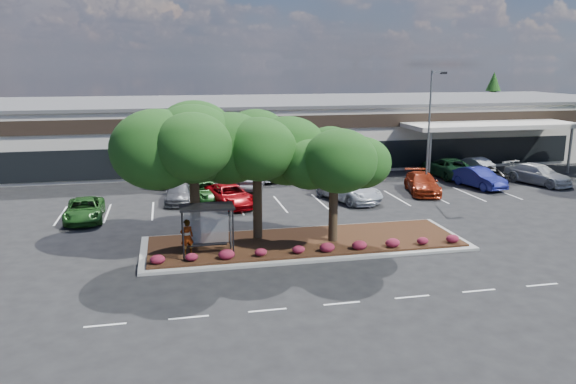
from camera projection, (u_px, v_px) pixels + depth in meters
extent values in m
plane|color=black|center=(363.00, 267.00, 28.03)|extent=(160.00, 160.00, 0.00)
cube|color=beige|center=(256.00, 130.00, 59.75)|extent=(80.00, 20.00, 6.00)
cube|color=#4E4E50|center=(255.00, 101.00, 59.07)|extent=(80.40, 20.40, 0.30)
cube|color=black|center=(273.00, 123.00, 49.78)|extent=(80.00, 0.25, 1.20)
cube|color=black|center=(274.00, 158.00, 50.49)|extent=(60.00, 0.18, 2.60)
cube|color=#B4160C|center=(205.00, 124.00, 48.47)|extent=(6.00, 0.12, 1.00)
cube|color=beige|center=(491.00, 125.00, 51.67)|extent=(16.00, 5.00, 0.40)
cylinder|color=slate|center=(430.00, 156.00, 48.83)|extent=(0.24, 0.24, 4.20)
cylinder|color=slate|center=(570.00, 151.00, 51.73)|extent=(0.24, 0.24, 4.20)
cube|color=gray|center=(305.00, 244.00, 31.41)|extent=(18.00, 6.00, 0.15)
cube|color=#3E2513|center=(305.00, 241.00, 31.38)|extent=(17.20, 5.20, 0.12)
cube|color=silver|center=(105.00, 325.00, 21.73)|extent=(1.60, 0.12, 0.01)
cube|color=silver|center=(189.00, 317.00, 22.39)|extent=(1.60, 0.12, 0.01)
cube|color=silver|center=(267.00, 310.00, 23.06)|extent=(1.60, 0.12, 0.01)
cube|color=silver|center=(342.00, 303.00, 23.72)|extent=(1.60, 0.12, 0.01)
cube|color=silver|center=(412.00, 297.00, 24.38)|extent=(1.60, 0.12, 0.01)
cube|color=silver|center=(479.00, 291.00, 25.04)|extent=(1.60, 0.12, 0.01)
cube|color=silver|center=(542.00, 285.00, 25.70)|extent=(1.60, 0.12, 0.01)
cube|color=silver|center=(61.00, 216.00, 37.47)|extent=(0.12, 5.00, 0.01)
cube|color=silver|center=(107.00, 213.00, 38.09)|extent=(0.12, 5.00, 0.01)
cube|color=silver|center=(153.00, 211.00, 38.71)|extent=(0.12, 5.00, 0.01)
cube|color=silver|center=(197.00, 208.00, 39.34)|extent=(0.12, 5.00, 0.01)
cube|color=silver|center=(239.00, 206.00, 39.96)|extent=(0.12, 5.00, 0.01)
cube|color=silver|center=(280.00, 204.00, 40.58)|extent=(0.12, 5.00, 0.01)
cube|color=silver|center=(320.00, 202.00, 41.20)|extent=(0.12, 5.00, 0.01)
cube|color=silver|center=(359.00, 200.00, 41.82)|extent=(0.12, 5.00, 0.01)
cube|color=silver|center=(397.00, 198.00, 42.44)|extent=(0.12, 5.00, 0.01)
cube|color=silver|center=(433.00, 196.00, 43.06)|extent=(0.12, 5.00, 0.01)
cube|color=silver|center=(469.00, 194.00, 43.68)|extent=(0.12, 5.00, 0.01)
cube|color=silver|center=(503.00, 192.00, 44.30)|extent=(0.12, 5.00, 0.01)
cylinder|color=black|center=(182.00, 229.00, 29.17)|extent=(0.08, 0.08, 2.50)
cylinder|color=black|center=(230.00, 226.00, 29.68)|extent=(0.08, 0.08, 2.50)
cylinder|color=black|center=(183.00, 236.00, 27.93)|extent=(0.08, 0.08, 2.50)
cylinder|color=black|center=(233.00, 233.00, 28.45)|extent=(0.08, 0.08, 2.50)
cube|color=black|center=(207.00, 207.00, 28.52)|extent=(2.75, 1.55, 0.10)
cube|color=silver|center=(206.00, 225.00, 29.40)|extent=(2.30, 0.03, 2.00)
cube|color=black|center=(208.00, 244.00, 29.22)|extent=(2.00, 0.35, 0.06)
cone|color=#123610|center=(492.00, 105.00, 75.99)|extent=(3.96, 3.96, 9.00)
imported|color=#594C47|center=(187.00, 237.00, 28.87)|extent=(0.76, 0.58, 1.87)
cube|color=gray|center=(425.00, 191.00, 43.97)|extent=(0.50, 0.50, 0.40)
cylinder|color=slate|center=(429.00, 130.00, 42.91)|extent=(0.14, 0.14, 9.07)
cube|color=slate|center=(436.00, 72.00, 42.16)|extent=(0.93, 0.47, 0.14)
cube|color=black|center=(441.00, 73.00, 42.41)|extent=(0.52, 0.42, 0.18)
imported|color=#21561D|center=(84.00, 210.00, 36.23)|extent=(2.53, 5.13, 1.40)
imported|color=#53545A|center=(179.00, 193.00, 41.04)|extent=(2.30, 4.85, 1.37)
imported|color=#194A18|center=(205.00, 191.00, 41.43)|extent=(3.71, 5.64, 1.44)
imported|color=#9D0309|center=(230.00, 195.00, 39.96)|extent=(3.76, 5.88, 1.51)
imported|color=silver|center=(356.00, 193.00, 40.86)|extent=(1.78, 4.17, 1.40)
imported|color=silver|center=(349.00, 190.00, 41.57)|extent=(4.42, 6.33, 1.60)
imported|color=maroon|center=(422.00, 183.00, 43.94)|extent=(3.42, 5.76, 1.57)
imported|color=navy|center=(479.00, 178.00, 45.83)|extent=(2.75, 5.21, 1.63)
imported|color=silver|center=(538.00, 174.00, 47.26)|extent=(4.26, 6.17, 1.66)
imported|color=navy|center=(175.00, 175.00, 47.04)|extent=(3.87, 5.76, 1.55)
imported|color=black|center=(197.00, 178.00, 45.84)|extent=(3.16, 6.17, 1.67)
imported|color=#55555C|center=(253.00, 179.00, 45.43)|extent=(2.78, 5.00, 1.56)
imported|color=silver|center=(264.00, 173.00, 48.74)|extent=(2.72, 4.94, 1.35)
imported|color=silver|center=(334.00, 176.00, 46.55)|extent=(4.51, 6.17, 1.66)
imported|color=brown|center=(351.00, 174.00, 48.42)|extent=(3.26, 5.18, 1.33)
imported|color=#194426|center=(447.00, 167.00, 50.37)|extent=(3.10, 6.21, 1.69)
imported|color=silver|center=(473.00, 164.00, 52.49)|extent=(2.36, 4.60, 1.44)
imported|color=black|center=(483.00, 174.00, 48.17)|extent=(2.45, 5.00, 1.37)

